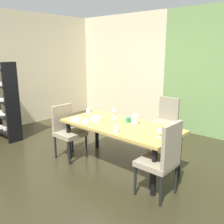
# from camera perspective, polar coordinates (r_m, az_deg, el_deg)

# --- Properties ---
(ground_plane) EXTENTS (5.90, 5.55, 0.02)m
(ground_plane) POSITION_cam_1_polar(r_m,az_deg,el_deg) (4.25, -5.71, -11.97)
(ground_plane) COLOR #2C2718
(back_panel_interior) EXTENTS (2.78, 0.10, 2.73)m
(back_panel_interior) POSITION_cam_1_polar(r_m,az_deg,el_deg) (6.89, 1.85, 10.08)
(back_panel_interior) COLOR beige
(back_panel_interior) RESTS_ON ground_plane
(dining_table) EXTENTS (1.91, 0.88, 0.72)m
(dining_table) POSITION_cam_1_polar(r_m,az_deg,el_deg) (3.93, 1.81, -3.95)
(dining_table) COLOR #B99346
(dining_table) RESTS_ON ground_plane
(chair_head_far) EXTENTS (0.44, 0.45, 0.94)m
(chair_head_far) POSITION_cam_1_polar(r_m,az_deg,el_deg) (5.02, 12.12, -1.60)
(chair_head_far) COLOR gray
(chair_head_far) RESTS_ON ground_plane
(chair_left_near) EXTENTS (0.45, 0.44, 0.93)m
(chair_left_near) POSITION_cam_1_polar(r_m,az_deg,el_deg) (4.41, -10.19, -3.77)
(chair_left_near) COLOR gray
(chair_left_near) RESTS_ON ground_plane
(chair_right_near) EXTENTS (0.44, 0.44, 1.01)m
(chair_right_near) POSITION_cam_1_polar(r_m,az_deg,el_deg) (3.23, 11.51, -10.12)
(chair_right_near) COLOR gray
(chair_right_near) RESTS_ON ground_plane
(display_shelf) EXTENTS (0.95, 0.30, 1.62)m
(display_shelf) POSITION_cam_1_polar(r_m,az_deg,el_deg) (5.75, -23.89, 2.39)
(display_shelf) COLOR black
(display_shelf) RESTS_ON ground_plane
(wine_glass_north) EXTENTS (0.07, 0.07, 0.15)m
(wine_glass_north) POSITION_cam_1_polar(r_m,az_deg,el_deg) (3.71, 14.03, -2.47)
(wine_glass_north) COLOR silver
(wine_glass_north) RESTS_ON dining_table
(wine_glass_right) EXTENTS (0.08, 0.08, 0.15)m
(wine_glass_right) POSITION_cam_1_polar(r_m,az_deg,el_deg) (3.92, 0.70, -1.14)
(wine_glass_right) COLOR silver
(wine_glass_right) RESTS_ON dining_table
(wine_glass_south) EXTENTS (0.07, 0.07, 0.15)m
(wine_glass_south) POSITION_cam_1_polar(r_m,az_deg,el_deg) (3.39, 10.80, -3.90)
(wine_glass_south) COLOR silver
(wine_glass_south) RESTS_ON dining_table
(wine_glass_corner) EXTENTS (0.08, 0.08, 0.16)m
(wine_glass_corner) POSITION_cam_1_polar(r_m,az_deg,el_deg) (4.38, 0.45, 0.69)
(wine_glass_corner) COLOR silver
(wine_glass_corner) RESTS_ON dining_table
(serving_bowl_left) EXTENTS (0.13, 0.13, 0.04)m
(serving_bowl_left) POSITION_cam_1_polar(r_m,az_deg,el_deg) (4.00, -5.98, -2.16)
(serving_bowl_left) COLOR white
(serving_bowl_left) RESTS_ON dining_table
(serving_bowl_front) EXTENTS (0.18, 0.18, 0.05)m
(serving_bowl_front) POSITION_cam_1_polar(r_m,az_deg,el_deg) (4.13, -3.62, -1.50)
(serving_bowl_front) COLOR white
(serving_bowl_front) RESTS_ON dining_table
(serving_bowl_center) EXTENTS (0.18, 0.18, 0.04)m
(serving_bowl_center) POSITION_cam_1_polar(r_m,az_deg,el_deg) (4.17, -8.22, -1.63)
(serving_bowl_center) COLOR silver
(serving_bowl_center) RESTS_ON dining_table
(cup_near_shelf) EXTENTS (0.08, 0.08, 0.08)m
(cup_near_shelf) POSITION_cam_1_polar(r_m,az_deg,el_deg) (4.02, 3.74, -1.80)
(cup_near_shelf) COLOR #237759
(cup_near_shelf) RESTS_ON dining_table
(cup_west) EXTENTS (0.08, 0.08, 0.08)m
(cup_west) POSITION_cam_1_polar(r_m,az_deg,el_deg) (4.58, -5.44, 0.17)
(cup_west) COLOR silver
(cup_west) RESTS_ON dining_table
(cup_rear) EXTENTS (0.07, 0.07, 0.08)m
(cup_rear) POSITION_cam_1_polar(r_m,az_deg,el_deg) (3.54, 0.99, -3.99)
(cup_rear) COLOR silver
(cup_rear) RESTS_ON dining_table
(pitcher_near_window) EXTENTS (0.11, 0.10, 0.15)m
(pitcher_near_window) POSITION_cam_1_polar(r_m,az_deg,el_deg) (3.92, 5.34, -1.68)
(pitcher_near_window) COLOR beige
(pitcher_near_window) RESTS_ON dining_table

